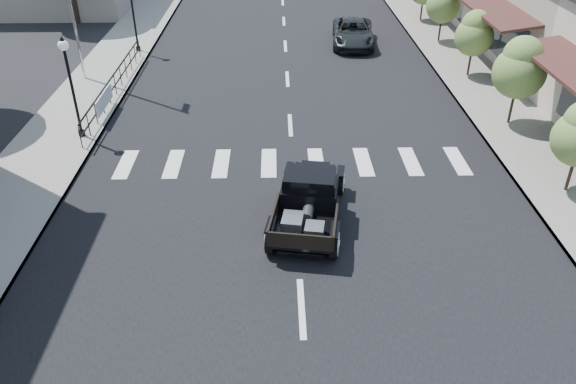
{
  "coord_description": "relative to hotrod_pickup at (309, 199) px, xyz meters",
  "views": [
    {
      "loc": [
        -0.53,
        -12.61,
        9.09
      ],
      "look_at": [
        -0.23,
        0.52,
        1.0
      ],
      "focal_mm": 35.0,
      "sensor_mm": 36.0,
      "label": 1
    }
  ],
  "objects": [
    {
      "name": "sidewalk_left",
      "position": [
        -8.84,
        14.48,
        -0.68
      ],
      "size": [
        3.0,
        80.0,
        0.15
      ],
      "primitive_type": "cube",
      "color": "gray",
      "rests_on": "ground"
    },
    {
      "name": "hotrod_pickup",
      "position": [
        0.0,
        0.0,
        0.0
      ],
      "size": [
        2.69,
        4.6,
        1.5
      ],
      "primitive_type": null,
      "rotation": [
        0.0,
        0.0,
        -0.16
      ],
      "color": "black",
      "rests_on": "ground"
    },
    {
      "name": "road",
      "position": [
        -0.34,
        14.48,
        -0.74
      ],
      "size": [
        14.0,
        80.0,
        0.02
      ],
      "primitive_type": "cube",
      "color": "black",
      "rests_on": "ground"
    },
    {
      "name": "small_tree_d",
      "position": [
        7.96,
        16.84,
        0.88
      ],
      "size": [
        1.78,
        1.78,
        2.97
      ],
      "primitive_type": null,
      "color": "olive",
      "rests_on": "sidewalk_right"
    },
    {
      "name": "ground",
      "position": [
        -0.34,
        -0.52,
        -0.75
      ],
      "size": [
        120.0,
        120.0,
        0.0
      ],
      "primitive_type": "plane",
      "color": "black",
      "rests_on": "ground"
    },
    {
      "name": "railing",
      "position": [
        -7.64,
        9.48,
        -0.1
      ],
      "size": [
        0.08,
        10.0,
        1.0
      ],
      "primitive_type": null,
      "color": "black",
      "rests_on": "sidewalk_left"
    },
    {
      "name": "small_tree_c",
      "position": [
        7.96,
        11.49,
        0.81
      ],
      "size": [
        1.69,
        1.69,
        2.82
      ],
      "primitive_type": null,
      "color": "olive",
      "rests_on": "sidewalk_right"
    },
    {
      "name": "lamp_post_c",
      "position": [
        -7.94,
        15.48,
        1.21
      ],
      "size": [
        0.36,
        0.36,
        3.62
      ],
      "primitive_type": null,
      "color": "black",
      "rests_on": "sidewalk_left"
    },
    {
      "name": "sidewalk_right",
      "position": [
        8.16,
        14.48,
        -0.68
      ],
      "size": [
        3.0,
        80.0,
        0.15
      ],
      "primitive_type": "cube",
      "color": "gray",
      "rests_on": "ground"
    },
    {
      "name": "second_car",
      "position": [
        3.28,
        16.67,
        -0.11
      ],
      "size": [
        2.51,
        4.77,
        1.28
      ],
      "primitive_type": "imported",
      "rotation": [
        0.0,
        0.0,
        -0.08
      ],
      "color": "black",
      "rests_on": "ground"
    },
    {
      "name": "road_markings",
      "position": [
        -0.34,
        9.48,
        -0.75
      ],
      "size": [
        12.0,
        60.0,
        0.06
      ],
      "primitive_type": null,
      "color": "silver",
      "rests_on": "ground"
    },
    {
      "name": "small_tree_b",
      "position": [
        7.96,
        6.25,
        0.99
      ],
      "size": [
        1.91,
        1.91,
        3.18
      ],
      "primitive_type": null,
      "color": "olive",
      "rests_on": "sidewalk_right"
    },
    {
      "name": "lamp_post_b",
      "position": [
        -7.94,
        5.48,
        1.21
      ],
      "size": [
        0.36,
        0.36,
        3.62
      ],
      "primitive_type": null,
      "color": "black",
      "rests_on": "sidewalk_left"
    },
    {
      "name": "banner",
      "position": [
        -7.56,
        7.48,
        -0.3
      ],
      "size": [
        0.04,
        2.2,
        0.6
      ],
      "primitive_type": null,
      "color": "silver",
      "rests_on": "sidewalk_left"
    }
  ]
}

